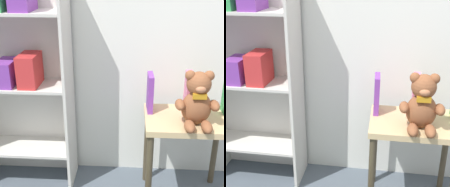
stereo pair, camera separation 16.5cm
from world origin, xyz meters
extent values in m
cube|color=silver|center=(0.00, 1.48, 1.25)|extent=(4.80, 0.06, 2.50)
cube|color=beige|center=(-0.66, 1.28, 0.73)|extent=(0.02, 0.29, 1.46)
cube|color=beige|center=(-0.98, 1.42, 0.73)|extent=(0.65, 0.02, 1.46)
cube|color=beige|center=(-0.98, 1.28, 0.26)|extent=(0.61, 0.27, 0.02)
cube|color=beige|center=(-0.98, 1.28, 0.73)|extent=(0.61, 0.27, 0.02)
cube|color=beige|center=(-0.98, 1.28, 1.20)|extent=(0.61, 0.27, 0.02)
cube|color=purple|center=(-1.05, 1.26, 0.82)|extent=(0.12, 0.20, 0.16)
cube|color=red|center=(-0.90, 1.26, 0.84)|extent=(0.12, 0.20, 0.21)
cube|color=tan|center=(0.10, 1.14, 0.58)|extent=(0.53, 0.39, 0.04)
cylinder|color=#453A29|center=(-0.13, 0.98, 0.28)|extent=(0.04, 0.04, 0.56)
cylinder|color=#453A29|center=(-0.13, 1.31, 0.28)|extent=(0.04, 0.04, 0.56)
cylinder|color=#453A29|center=(0.34, 1.31, 0.28)|extent=(0.04, 0.04, 0.56)
ellipsoid|color=brown|center=(0.12, 1.07, 0.70)|extent=(0.17, 0.13, 0.20)
sphere|color=brown|center=(0.12, 1.07, 0.85)|extent=(0.14, 0.14, 0.14)
sphere|color=brown|center=(0.07, 1.07, 0.89)|extent=(0.06, 0.06, 0.06)
sphere|color=brown|center=(0.18, 1.07, 0.89)|extent=(0.06, 0.06, 0.06)
ellipsoid|color=#B56E48|center=(0.12, 1.01, 0.84)|extent=(0.06, 0.04, 0.04)
ellipsoid|color=brown|center=(0.03, 1.05, 0.72)|extent=(0.06, 0.11, 0.06)
ellipsoid|color=brown|center=(0.22, 1.05, 0.72)|extent=(0.06, 0.11, 0.06)
ellipsoid|color=brown|center=(0.08, 0.97, 0.63)|extent=(0.06, 0.12, 0.06)
ellipsoid|color=brown|center=(0.17, 0.97, 0.63)|extent=(0.06, 0.12, 0.06)
cube|color=#C68419|center=(0.12, 1.01, 0.79)|extent=(0.08, 0.02, 0.03)
cube|color=purple|center=(-0.13, 1.24, 0.72)|extent=(0.04, 0.14, 0.24)
cube|color=#D17093|center=(0.10, 1.22, 0.73)|extent=(0.05, 0.15, 0.26)
camera|label=1|loc=(-0.25, -0.59, 1.46)|focal=50.00mm
camera|label=2|loc=(-0.09, -0.57, 1.46)|focal=50.00mm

